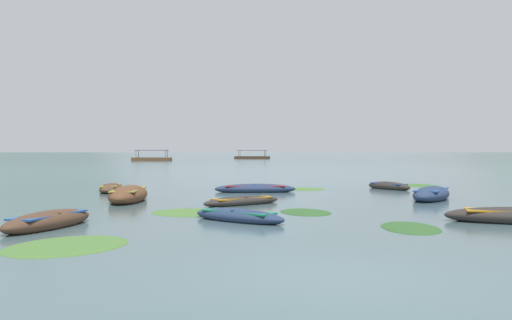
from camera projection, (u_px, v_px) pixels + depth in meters
ground_plane at (195, 152)px, 1498.98m from camera, size 6000.00×6000.00×0.00m
mountain_1 at (34, 96)px, 2160.46m from camera, size 1235.70×1235.70×445.21m
mountain_2 at (265, 100)px, 2029.02m from camera, size 1347.37×1347.37×387.13m
rowboat_1 at (239, 216)px, 16.10m from camera, size 3.01×2.97×0.45m
rowboat_4 at (129, 195)px, 22.62m from camera, size 1.69×4.51×0.80m
rowboat_5 at (431, 194)px, 23.25m from camera, size 3.37×3.99×0.72m
rowboat_6 at (49, 221)px, 14.72m from camera, size 2.30×3.63×0.58m
rowboat_7 at (242, 201)px, 21.02m from camera, size 3.48×2.63×0.42m
rowboat_8 at (389, 186)px, 29.63m from camera, size 2.05×3.15×0.52m
rowboat_9 at (255, 189)px, 27.47m from camera, size 4.19×1.47×0.54m
rowboat_10 at (111, 188)px, 27.83m from camera, size 1.10×3.46×0.53m
ferry_0 at (252, 157)px, 147.06m from camera, size 9.90×5.57×2.54m
ferry_1 at (152, 159)px, 116.49m from camera, size 8.60×4.06×2.54m
weed_patch_0 at (419, 186)px, 32.76m from camera, size 2.26×2.95×0.14m
weed_patch_1 at (410, 228)px, 14.61m from camera, size 1.95×2.80×0.14m
weed_patch_2 at (306, 189)px, 29.59m from camera, size 2.74×2.65×0.14m
weed_patch_4 at (67, 246)px, 11.85m from camera, size 3.58×3.77×0.14m
weed_patch_5 at (305, 212)px, 18.36m from camera, size 1.94×2.47×0.14m
weed_patch_6 at (188, 213)px, 18.28m from camera, size 3.44×3.42×0.14m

